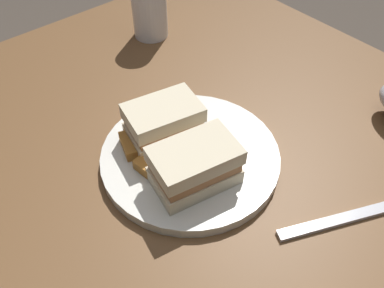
# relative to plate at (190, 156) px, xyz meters

# --- Properties ---
(dining_table) EXTENTS (1.05, 1.00, 0.73)m
(dining_table) POSITION_rel_plate_xyz_m (-0.01, 0.01, -0.37)
(dining_table) COLOR brown
(dining_table) RESTS_ON ground
(plate) EXTENTS (0.28, 0.28, 0.02)m
(plate) POSITION_rel_plate_xyz_m (0.00, 0.00, 0.00)
(plate) COLOR silver
(plate) RESTS_ON dining_table
(sandwich_half_left) EXTENTS (0.10, 0.13, 0.07)m
(sandwich_half_left) POSITION_rel_plate_xyz_m (-0.05, -0.01, 0.04)
(sandwich_half_left) COLOR beige
(sandwich_half_left) RESTS_ON plate
(sandwich_half_right) EXTENTS (0.10, 0.13, 0.07)m
(sandwich_half_right) POSITION_rel_plate_xyz_m (0.05, -0.03, 0.04)
(sandwich_half_right) COLOR beige
(sandwich_half_right) RESTS_ON plate
(potato_wedge_front) EXTENTS (0.06, 0.04, 0.02)m
(potato_wedge_front) POSITION_rel_plate_xyz_m (-0.07, -0.07, 0.02)
(potato_wedge_front) COLOR #AD702D
(potato_wedge_front) RESTS_ON plate
(potato_wedge_middle) EXTENTS (0.05, 0.02, 0.02)m
(potato_wedge_middle) POSITION_rel_plate_xyz_m (-0.05, -0.04, 0.02)
(potato_wedge_middle) COLOR #B77F33
(potato_wedge_middle) RESTS_ON plate
(potato_wedge_back) EXTENTS (0.05, 0.03, 0.02)m
(potato_wedge_back) POSITION_rel_plate_xyz_m (-0.01, -0.07, 0.02)
(potato_wedge_back) COLOR #AD702D
(potato_wedge_back) RESTS_ON plate
(pint_glass) EXTENTS (0.08, 0.08, 0.14)m
(pint_glass) POSITION_rel_plate_xyz_m (-0.34, 0.18, 0.05)
(pint_glass) COLOR white
(pint_glass) RESTS_ON dining_table
(fork) EXTENTS (0.09, 0.17, 0.01)m
(fork) POSITION_rel_plate_xyz_m (0.22, 0.08, -0.01)
(fork) COLOR silver
(fork) RESTS_ON dining_table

